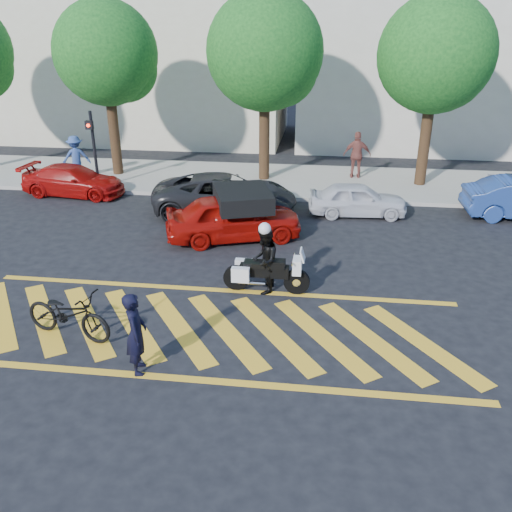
# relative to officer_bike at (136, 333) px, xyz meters

# --- Properties ---
(ground) EXTENTS (90.00, 90.00, 0.00)m
(ground) POSITION_rel_officer_bike_xyz_m (0.95, 1.74, -0.87)
(ground) COLOR black
(ground) RESTS_ON ground
(sidewalk) EXTENTS (60.00, 5.00, 0.15)m
(sidewalk) POSITION_rel_officer_bike_xyz_m (0.95, 13.74, -0.80)
(sidewalk) COLOR #9E998E
(sidewalk) RESTS_ON ground
(crosswalk) EXTENTS (12.33, 4.00, 0.01)m
(crosswalk) POSITION_rel_officer_bike_xyz_m (0.91, 1.74, -0.87)
(crosswalk) COLOR yellow
(crosswalk) RESTS_ON ground
(building_left) EXTENTS (16.00, 8.00, 10.00)m
(building_left) POSITION_rel_officer_bike_xyz_m (-7.05, 22.74, 4.13)
(building_left) COLOR beige
(building_left) RESTS_ON ground
(building_right) EXTENTS (16.00, 8.00, 11.00)m
(building_right) POSITION_rel_officer_bike_xyz_m (9.95, 22.74, 4.63)
(building_right) COLOR beige
(building_right) RESTS_ON ground
(tree_left) EXTENTS (4.20, 4.20, 7.26)m
(tree_left) POSITION_rel_officer_bike_xyz_m (-5.42, 13.80, 4.12)
(tree_left) COLOR black
(tree_left) RESTS_ON ground
(tree_center) EXTENTS (4.60, 4.60, 7.56)m
(tree_center) POSITION_rel_officer_bike_xyz_m (1.08, 13.80, 4.22)
(tree_center) COLOR black
(tree_center) RESTS_ON ground
(tree_right) EXTENTS (4.40, 4.40, 7.41)m
(tree_right) POSITION_rel_officer_bike_xyz_m (7.58, 13.80, 4.17)
(tree_right) COLOR black
(tree_right) RESTS_ON ground
(signal_pole) EXTENTS (0.28, 0.43, 3.20)m
(signal_pole) POSITION_rel_officer_bike_xyz_m (-5.55, 11.48, 1.04)
(signal_pole) COLOR black
(signal_pole) RESTS_ON ground
(officer_bike) EXTENTS (0.57, 0.73, 1.75)m
(officer_bike) POSITION_rel_officer_bike_xyz_m (0.00, 0.00, 0.00)
(officer_bike) COLOR black
(officer_bike) RESTS_ON ground
(bicycle) EXTENTS (2.28, 1.25, 1.14)m
(bicycle) POSITION_rel_officer_bike_xyz_m (-1.93, 1.04, -0.31)
(bicycle) COLOR black
(bicycle) RESTS_ON ground
(police_motorcycle) EXTENTS (2.25, 0.72, 0.99)m
(police_motorcycle) POSITION_rel_officer_bike_xyz_m (2.13, 3.74, -0.34)
(police_motorcycle) COLOR black
(police_motorcycle) RESTS_ON ground
(officer_moto) EXTENTS (0.68, 0.86, 1.75)m
(officer_moto) POSITION_rel_officer_bike_xyz_m (2.11, 3.74, 0.00)
(officer_moto) COLOR black
(officer_moto) RESTS_ON ground
(red_convertible) EXTENTS (4.59, 2.99, 1.45)m
(red_convertible) POSITION_rel_officer_bike_xyz_m (0.74, 7.20, -0.15)
(red_convertible) COLOR #9C0C07
(red_convertible) RESTS_ON ground
(parked_left) EXTENTS (4.16, 1.96, 1.17)m
(parked_left) POSITION_rel_officer_bike_xyz_m (-6.31, 10.94, -0.29)
(parked_left) COLOR #A10C09
(parked_left) RESTS_ON ground
(parked_mid_left) EXTENTS (5.33, 2.91, 1.42)m
(parked_mid_left) POSITION_rel_officer_bike_xyz_m (0.04, 9.54, -0.17)
(parked_mid_left) COLOR black
(parked_mid_left) RESTS_ON ground
(parked_mid_right) EXTENTS (3.53, 1.61, 1.17)m
(parked_mid_right) POSITION_rel_officer_bike_xyz_m (4.73, 9.97, -0.29)
(parked_mid_right) COLOR silver
(parked_mid_right) RESTS_ON ground
(pedestrian_left) EXTENTS (1.34, 1.15, 1.80)m
(pedestrian_left) POSITION_rel_officer_bike_xyz_m (-7.00, 12.83, 0.17)
(pedestrian_left) COLOR #355092
(pedestrian_left) RESTS_ON sidewalk
(pedestrian_right) EXTENTS (1.15, 0.48, 1.97)m
(pedestrian_right) POSITION_rel_officer_bike_xyz_m (4.85, 14.38, 0.26)
(pedestrian_right) COLOR brown
(pedestrian_right) RESTS_ON sidewalk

